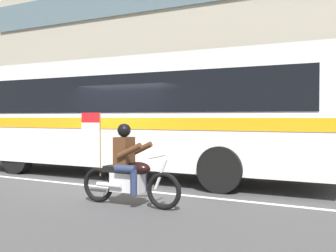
# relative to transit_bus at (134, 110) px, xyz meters

# --- Properties ---
(ground_plane) EXTENTS (60.00, 60.00, 0.00)m
(ground_plane) POSITION_rel_transit_bus_xyz_m (0.36, -1.19, -1.88)
(ground_plane) COLOR #3D3D3F
(sidewalk_curb) EXTENTS (28.00, 3.80, 0.15)m
(sidewalk_curb) POSITION_rel_transit_bus_xyz_m (0.36, 3.91, -1.81)
(sidewalk_curb) COLOR #A39E93
(sidewalk_curb) RESTS_ON ground_plane
(lane_center_stripe) EXTENTS (26.60, 0.14, 0.01)m
(lane_center_stripe) POSITION_rel_transit_bus_xyz_m (0.36, -1.79, -1.88)
(lane_center_stripe) COLOR silver
(lane_center_stripe) RESTS_ON ground_plane
(office_building_facade) EXTENTS (28.00, 0.89, 10.19)m
(office_building_facade) POSITION_rel_transit_bus_xyz_m (0.36, 6.19, 3.22)
(office_building_facade) COLOR gray
(office_building_facade) RESTS_ON ground_plane
(transit_bus) EXTENTS (10.98, 2.82, 3.22)m
(transit_bus) POSITION_rel_transit_bus_xyz_m (0.00, 0.00, 0.00)
(transit_bus) COLOR white
(transit_bus) RESTS_ON ground_plane
(motorcycle_with_rider) EXTENTS (2.20, 0.64, 1.78)m
(motorcycle_with_rider) POSITION_rel_transit_bus_xyz_m (1.88, -3.17, -1.22)
(motorcycle_with_rider) COLOR black
(motorcycle_with_rider) RESTS_ON ground_plane
(fire_hydrant) EXTENTS (0.22, 0.30, 0.75)m
(fire_hydrant) POSITION_rel_transit_bus_xyz_m (1.28, 2.41, -1.36)
(fire_hydrant) COLOR #4C8C3F
(fire_hydrant) RESTS_ON sidewalk_curb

